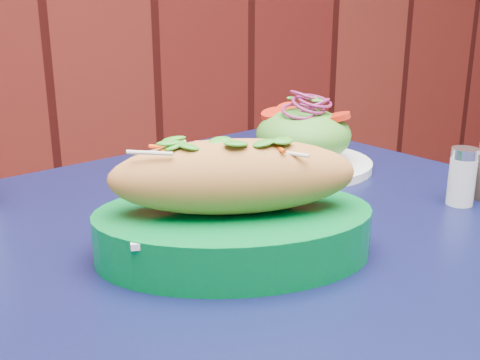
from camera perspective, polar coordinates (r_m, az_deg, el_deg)
name	(u,v)px	position (r m, az deg, el deg)	size (l,w,h in m)	color
cafe_table	(271,313)	(0.68, 2.91, -12.45)	(0.98, 0.98, 0.75)	black
banh_mi_basket	(234,209)	(0.59, -0.61, -2.73)	(0.32, 0.25, 0.13)	#006828
salad_plate	(303,141)	(0.88, 6.00, 3.74)	(0.20, 0.20, 0.11)	white
salt_shaker	(462,177)	(0.78, 20.32, 0.31)	(0.03, 0.03, 0.07)	white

